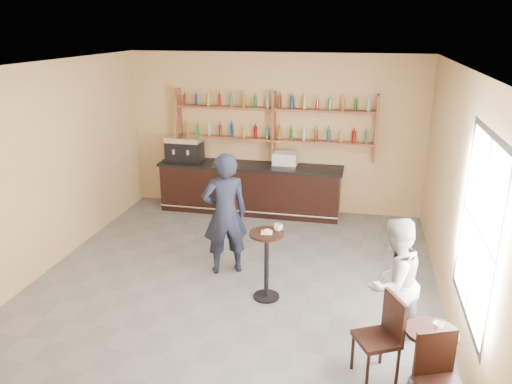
% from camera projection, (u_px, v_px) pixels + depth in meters
% --- Properties ---
extents(floor, '(7.00, 7.00, 0.00)m').
position_uv_depth(floor, '(232.00, 287.00, 7.42)').
color(floor, slate).
rests_on(floor, ground).
extents(ceiling, '(7.00, 7.00, 0.00)m').
position_uv_depth(ceiling, '(228.00, 67.00, 6.39)').
color(ceiling, white).
rests_on(ceiling, wall_back).
extents(wall_back, '(7.00, 0.00, 7.00)m').
position_uv_depth(wall_back, '(274.00, 134.00, 10.15)').
color(wall_back, '#DBB37C').
rests_on(wall_back, floor).
extents(wall_front, '(7.00, 0.00, 7.00)m').
position_uv_depth(wall_front, '(106.00, 328.00, 3.67)').
color(wall_front, '#DBB37C').
rests_on(wall_front, floor).
extents(wall_left, '(0.00, 7.00, 7.00)m').
position_uv_depth(wall_left, '(37.00, 172.00, 7.51)').
color(wall_left, '#DBB37C').
rests_on(wall_left, floor).
extents(wall_right, '(0.00, 7.00, 7.00)m').
position_uv_depth(wall_right, '(459.00, 201.00, 6.31)').
color(wall_right, '#DBB37C').
rests_on(wall_right, floor).
extents(window_pane, '(0.00, 2.00, 2.00)m').
position_uv_depth(window_pane, '(478.00, 230.00, 5.16)').
color(window_pane, white).
rests_on(window_pane, wall_right).
extents(window_frame, '(0.04, 1.70, 2.10)m').
position_uv_depth(window_frame, '(478.00, 230.00, 5.17)').
color(window_frame, black).
rests_on(window_frame, wall_right).
extents(shelf_unit, '(4.00, 0.26, 1.40)m').
position_uv_depth(shelf_unit, '(273.00, 124.00, 9.96)').
color(shelf_unit, brown).
rests_on(shelf_unit, wall_back).
extents(liquor_bottles, '(3.68, 0.10, 1.00)m').
position_uv_depth(liquor_bottles, '(273.00, 116.00, 9.90)').
color(liquor_bottles, '#8C5919').
rests_on(liquor_bottles, shelf_unit).
extents(bar_counter, '(3.74, 0.73, 1.01)m').
position_uv_depth(bar_counter, '(250.00, 188.00, 10.26)').
color(bar_counter, black).
rests_on(bar_counter, floor).
extents(espresso_machine, '(0.73, 0.48, 0.51)m').
position_uv_depth(espresso_machine, '(185.00, 149.00, 10.29)').
color(espresso_machine, black).
rests_on(espresso_machine, bar_counter).
extents(pastry_case, '(0.50, 0.41, 0.29)m').
position_uv_depth(pastry_case, '(285.00, 160.00, 9.91)').
color(pastry_case, silver).
rests_on(pastry_case, bar_counter).
extents(pedestal_table, '(0.53, 0.53, 1.01)m').
position_uv_depth(pedestal_table, '(266.00, 266.00, 6.99)').
color(pedestal_table, black).
rests_on(pedestal_table, floor).
extents(napkin, '(0.18, 0.18, 0.00)m').
position_uv_depth(napkin, '(267.00, 232.00, 6.83)').
color(napkin, white).
rests_on(napkin, pedestal_table).
extents(donut, '(0.14, 0.14, 0.04)m').
position_uv_depth(donut, '(267.00, 231.00, 6.81)').
color(donut, '#CC7B4A').
rests_on(donut, napkin).
extents(cup_pedestal, '(0.14, 0.14, 0.10)m').
position_uv_depth(cup_pedestal, '(278.00, 227.00, 6.88)').
color(cup_pedestal, white).
rests_on(cup_pedestal, pedestal_table).
extents(man_main, '(0.83, 0.73, 1.92)m').
position_uv_depth(man_main, '(225.00, 214.00, 7.62)').
color(man_main, black).
rests_on(man_main, floor).
extents(cafe_table, '(0.63, 0.63, 0.70)m').
position_uv_depth(cafe_table, '(429.00, 359.00, 5.29)').
color(cafe_table, black).
rests_on(cafe_table, floor).
extents(cup_cafe, '(0.14, 0.14, 0.10)m').
position_uv_depth(cup_cafe, '(438.00, 327.00, 5.15)').
color(cup_cafe, white).
rests_on(cup_cafe, cafe_table).
extents(chair_west, '(0.57, 0.57, 0.98)m').
position_uv_depth(chair_west, '(376.00, 338.00, 5.40)').
color(chair_west, black).
rests_on(chair_west, floor).
extents(patron_second, '(0.99, 1.00, 1.63)m').
position_uv_depth(patron_second, '(393.00, 283.00, 5.91)').
color(patron_second, '#9E9EA3').
rests_on(patron_second, floor).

